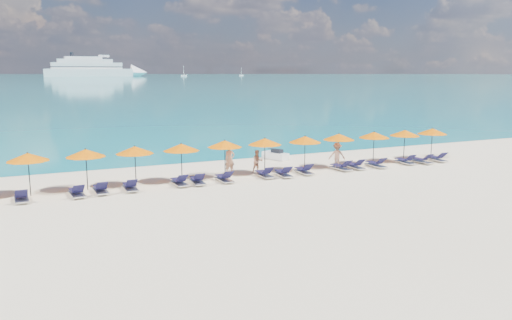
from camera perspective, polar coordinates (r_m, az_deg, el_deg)
name	(u,v)px	position (r m, az deg, el deg)	size (l,w,h in m)	color
ground	(279,191)	(26.66, 2.66, -3.58)	(1400.00, 1400.00, 0.00)	beige
sea	(39,76)	(683.20, -23.59, 8.78)	(1600.00, 1300.00, 0.01)	#1FA9B2
cruise_ship	(98,69)	(611.08, -17.61, 9.87)	(115.49, 19.39, 32.11)	silver
sailboat_near	(184,75)	(590.21, -8.26, 9.55)	(6.68, 2.23, 12.24)	silver
sailboat_far	(241,75)	(673.30, -1.69, 9.70)	(5.80, 1.93, 10.63)	silver
jetski	(276,155)	(36.19, 2.26, 0.57)	(1.42, 2.19, 0.73)	white
beachgoer_a	(230,160)	(30.84, -3.02, 0.04)	(0.67, 0.44, 1.83)	tan
beachgoer_b	(257,161)	(31.31, 0.17, -0.16)	(0.70, 0.40, 1.43)	tan
beachgoer_c	(337,155)	(33.35, 9.23, 0.55)	(1.08, 0.50, 1.67)	tan
umbrella_1	(28,157)	(27.78, -24.63, 0.31)	(2.10, 2.10, 2.28)	black
umbrella_2	(86,153)	(27.99, -18.89, 0.75)	(2.10, 2.10, 2.28)	black
umbrella_3	(135,150)	(28.31, -13.70, 1.12)	(2.10, 2.10, 2.28)	black
umbrella_4	(181,147)	(28.82, -8.54, 1.45)	(2.10, 2.10, 2.28)	black
umbrella_5	(225,144)	(29.91, -3.59, 1.86)	(2.10, 2.10, 2.28)	black
umbrella_6	(265,142)	(30.82, 1.02, 2.12)	(2.10, 2.10, 2.28)	black
umbrella_7	(305,139)	(31.94, 5.62, 2.36)	(2.10, 2.10, 2.28)	black
umbrella_8	(339,137)	(33.48, 9.45, 2.63)	(2.10, 2.10, 2.28)	black
umbrella_9	(374,135)	(34.96, 13.35, 2.80)	(2.10, 2.10, 2.28)	black
umbrella_10	(405,133)	(36.62, 16.65, 2.97)	(2.10, 2.10, 2.28)	black
umbrella_11	(432,131)	(38.31, 19.52, 3.12)	(2.10, 2.10, 2.28)	black
lounger_2	(21,197)	(27.03, -25.24, -3.85)	(0.72, 1.73, 0.66)	silver
lounger_3	(77,192)	(27.01, -19.79, -3.48)	(0.77, 1.75, 0.66)	silver
lounger_4	(101,189)	(27.31, -17.34, -3.19)	(0.67, 1.72, 0.66)	silver
lounger_5	(130,186)	(27.51, -14.18, -2.94)	(0.63, 1.70, 0.66)	silver
lounger_6	(179,182)	(28.15, -8.76, -2.46)	(0.69, 1.72, 0.66)	silver
lounger_7	(197,180)	(28.35, -6.72, -2.31)	(0.75, 1.74, 0.66)	silver
lounger_8	(224,178)	(28.79, -3.65, -2.07)	(0.65, 1.71, 0.66)	silver
lounger_9	(264,174)	(29.94, 0.95, -1.58)	(0.63, 1.70, 0.66)	silver
lounger_10	(283,173)	(30.17, 3.14, -1.50)	(0.76, 1.75, 0.66)	silver
lounger_11	(304,170)	(31.07, 5.50, -1.19)	(0.70, 1.73, 0.66)	silver
lounger_12	(341,167)	(32.52, 9.70, -0.78)	(0.76, 1.75, 0.66)	silver
lounger_13	(355,166)	(33.16, 11.23, -0.62)	(0.62, 1.70, 0.66)	silver
lounger_14	(376,164)	(33.98, 13.55, -0.45)	(0.66, 1.71, 0.66)	silver
lounger_15	(405,161)	(35.72, 16.68, -0.09)	(0.65, 1.71, 0.66)	silver
lounger_16	(422,160)	(36.31, 18.40, -0.02)	(0.77, 1.75, 0.66)	silver
lounger_17	(437,158)	(37.49, 19.97, 0.19)	(0.76, 1.74, 0.66)	silver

